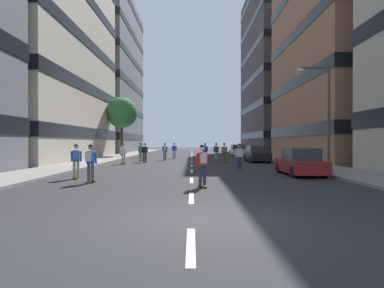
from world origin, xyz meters
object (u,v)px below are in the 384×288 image
Objects in this scene: parked_car_far at (257,154)px; streetlamp_right at (323,106)px; parked_car_mid at (238,151)px; skater_2 at (174,150)px; skater_0 at (205,150)px; parked_car_near at (300,163)px; skater_11 at (216,151)px; skater_3 at (240,156)px; skater_5 at (224,151)px; street_tree_near at (122,113)px; skater_12 at (141,151)px; skater_7 at (140,149)px; skater_10 at (90,161)px; skater_8 at (123,152)px; skater_1 at (165,150)px; skater_6 at (203,163)px; skater_9 at (145,152)px; skater_4 at (76,159)px.

parked_car_far is 10.75m from streetlamp_right.
skater_2 is (-8.10, -6.86, 0.29)m from parked_car_mid.
skater_0 is at bearing -49.77° from skater_2.
parked_car_near and parked_car_mid have the same top height.
skater_2 is 6.71m from skater_11.
skater_3 is 1.00× the size of skater_11.
streetlamp_right is 3.65× the size of skater_5.
street_tree_near reaches higher than skater_12.
skater_7 reaches higher than parked_car_far.
street_tree_near is 27.71m from skater_10.
skater_3 is at bearing -34.15° from skater_8.
skater_1 is at bearing -53.80° from street_tree_near.
skater_11 is at bearing 104.55° from skater_5.
skater_6 and skater_8 have the same top height.
skater_6 is (-2.65, -7.73, 0.03)m from skater_3.
skater_5 is 1.00× the size of skater_8.
skater_5 is (4.93, -7.27, 0.03)m from skater_2.
skater_5 is 16.22m from skater_6.
skater_12 is at bearing -178.64° from skater_11.
skater_5 is at bearing 62.70° from skater_10.
skater_1 and skater_3 have the same top height.
parked_car_far is 2.47× the size of skater_11.
parked_car_far is 2.47× the size of skater_12.
streetlamp_right is 17.12m from skater_1.
parked_car_near is 0.59× the size of street_tree_near.
parked_car_far is at bearing -4.95° from skater_12.
skater_9 is (1.46, 2.27, -0.03)m from skater_8.
parked_car_mid is 2.47× the size of skater_0.
parked_car_far is 14.49m from skater_7.
skater_7 is 10.78m from skater_11.
skater_2 is (0.77, 3.48, -0.03)m from skater_1.
skater_9 is at bearing 106.40° from skater_6.
skater_6 is (2.44, -23.31, 0.03)m from skater_2.
skater_10 is at bearing -80.78° from street_tree_near.
parked_car_mid is 11.80m from skater_0.
skater_7 is at bearing 92.00° from skater_8.
parked_car_far is 2.47× the size of skater_2.
skater_0 is 18.96m from skater_10.
skater_0 and skater_5 have the same top height.
parked_car_near is at bearing -46.82° from skater_9.
skater_7 is (-7.44, 5.48, 0.00)m from skater_0.
skater_8 is at bearing 154.82° from streetlamp_right.
skater_1 is 1.00× the size of skater_8.
skater_11 is at bearing -17.53° from skater_1.
skater_11 is 1.00× the size of skater_12.
streetlamp_right is 3.65× the size of skater_11.
skater_4 is (-7.20, -16.31, 0.00)m from skater_0.
skater_0 is 3.72m from skater_5.
parked_car_mid is 2.47× the size of skater_10.
skater_6 reaches higher than parked_car_far.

